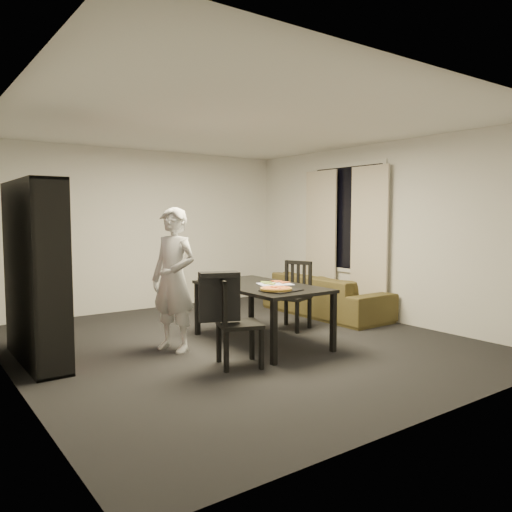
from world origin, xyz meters
TOP-DOWN VIEW (x-y plane):
  - room at (0.00, 0.00)m, footprint 5.01×5.51m
  - window_pane at (2.48, 0.60)m, footprint 0.02×1.40m
  - window_frame at (2.48, 0.60)m, footprint 0.03×1.52m
  - curtain_left at (2.40, 0.08)m, footprint 0.03×0.70m
  - curtain_right at (2.40, 1.12)m, footprint 0.03×0.70m
  - bookshelf at (-2.16, 0.60)m, footprint 0.35×1.50m
  - dining_table at (0.22, -0.16)m, footprint 0.94×1.70m
  - chair_left at (-0.59, -0.75)m, footprint 0.54×0.54m
  - chair_right at (1.07, 0.21)m, footprint 0.55×0.55m
  - draped_jacket at (-0.70, -0.71)m, footprint 0.44×0.30m
  - person at (-0.78, 0.15)m, footprint 0.59×0.70m
  - baking_tray at (0.12, -0.69)m, footprint 0.45×0.38m
  - pepperoni_pizza at (0.06, -0.67)m, footprint 0.35×0.35m
  - kitchen_towel at (0.38, -0.25)m, footprint 0.48×0.42m
  - pizza_slices at (0.41, -0.18)m, footprint 0.45×0.41m
  - sofa at (2.04, 0.62)m, footprint 0.84×2.14m

SIDE VIEW (x-z plane):
  - sofa at x=2.04m, z-range 0.00..0.62m
  - chair_left at x=-0.59m, z-range 0.06..0.97m
  - chair_right at x=1.07m, z-range 0.06..0.98m
  - dining_table at x=0.22m, z-range 0.29..1.00m
  - kitchen_towel at x=0.38m, z-range 0.71..0.72m
  - baking_tray at x=0.12m, z-range 0.71..0.72m
  - pizza_slices at x=0.41m, z-range 0.72..0.73m
  - pepperoni_pizza at x=0.06m, z-range 0.72..0.75m
  - draped_jacket at x=-0.70m, z-range 0.50..1.00m
  - person at x=-0.78m, z-range 0.00..1.63m
  - bookshelf at x=-2.16m, z-range 0.00..1.90m
  - curtain_left at x=2.40m, z-range 0.02..2.27m
  - curtain_right at x=2.40m, z-range 0.02..2.27m
  - room at x=0.00m, z-range 0.00..2.60m
  - window_pane at x=2.48m, z-range 0.70..2.30m
  - window_frame at x=2.48m, z-range 0.64..2.36m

